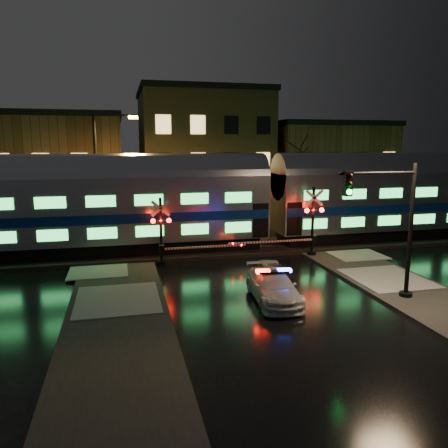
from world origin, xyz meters
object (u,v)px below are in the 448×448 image
Objects in this scene: crossing_signal_right at (308,229)px; crossing_signal_left at (168,238)px; streetlight at (101,169)px; traffic_light at (392,229)px; police_car at (273,287)px.

crossing_signal_right is 1.10× the size of crossing_signal_left.
crossing_signal_right is at bearing -29.20° from streetlight.
traffic_light is 19.07m from streetlight.
crossing_signal_right is 0.68× the size of streetlight.
crossing_signal_left is 0.61× the size of streetlight.
police_car is at bearing -60.30° from crossing_signal_left.
traffic_light reaches higher than police_car.
police_car is at bearing -124.18° from crossing_signal_right.
crossing_signal_right reaches higher than crossing_signal_left.
crossing_signal_right is 14.11m from streetlight.
police_car is 7.71m from crossing_signal_left.
traffic_light is at bearing -49.71° from streetlight.
traffic_light is (0.30, -7.78, 1.40)m from crossing_signal_right.
crossing_signal_right is 1.01× the size of traffic_light.
crossing_signal_left is at bearing -179.94° from crossing_signal_right.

